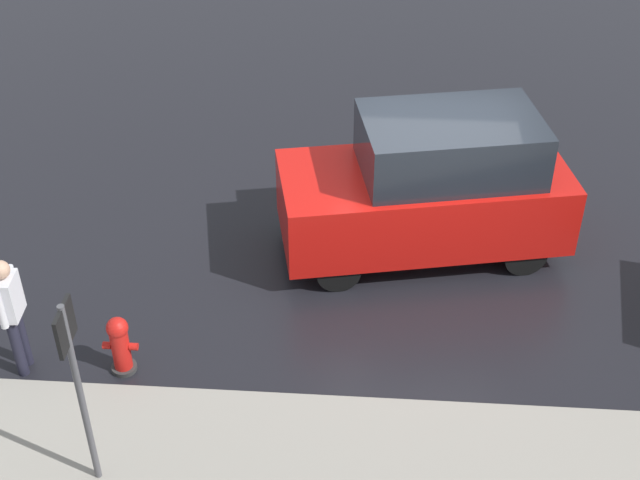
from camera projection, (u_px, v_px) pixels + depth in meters
ground_plane at (422, 265)px, 12.41m from camera, size 60.00×60.00×0.00m
moving_hatchback at (430, 187)px, 12.14m from camera, size 4.16×2.46×2.06m
fire_hydrant at (120, 345)px, 10.53m from camera, size 0.42×0.31×0.80m
pedestrian at (10, 308)px, 10.22m from camera, size 0.26×0.57×1.62m
sign_post at (75, 371)px, 8.52m from camera, size 0.07×0.44×2.40m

